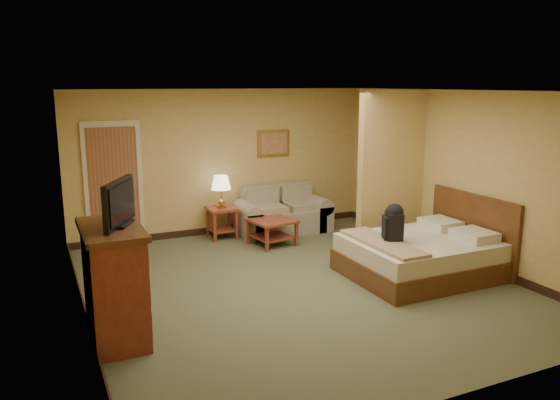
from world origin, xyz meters
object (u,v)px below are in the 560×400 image
loveseat (283,217)px  coffee_table (272,227)px  dresser (114,282)px  bed (424,254)px

loveseat → coffee_table: loveseat is taller
loveseat → coffee_table: (-0.52, -0.69, 0.04)m
loveseat → dresser: (-3.44, -3.15, 0.35)m
coffee_table → dresser: dresser is taller
coffee_table → dresser: bearing=-140.0°
dresser → bed: dresser is taller
coffee_table → bed: size_ratio=0.39×
bed → coffee_table: bearing=121.2°
dresser → bed: (4.29, 0.20, -0.32)m
loveseat → dresser: size_ratio=1.38×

